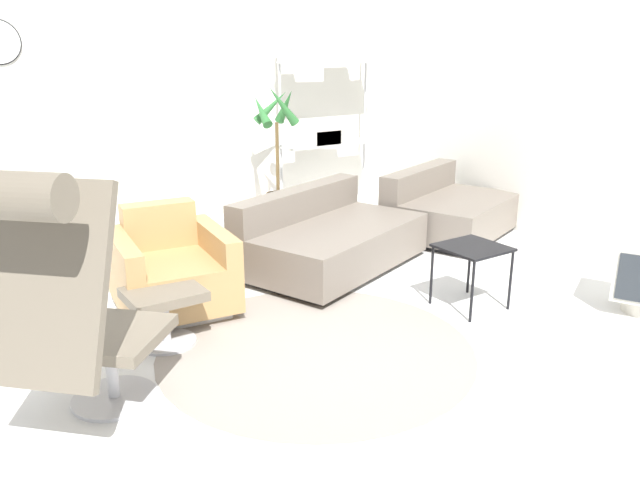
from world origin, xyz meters
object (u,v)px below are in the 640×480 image
couch_second (448,212)px  couch_low (328,241)px  ottoman (164,305)px  shelf_unit (328,105)px  lounge_chair (62,288)px  armchair_red (171,272)px  potted_plant (277,164)px  side_table (473,253)px

couch_second → couch_low: bearing=-14.8°
ottoman → shelf_unit: (2.86, 2.36, 0.89)m
shelf_unit → lounge_chair: bearing=-139.3°
armchair_red → lounge_chair: bearing=58.8°
armchair_red → potted_plant: potted_plant is taller
couch_low → potted_plant: (0.40, 1.52, 0.38)m
couch_second → potted_plant: 1.82m
lounge_chair → shelf_unit: size_ratio=0.70×
side_table → couch_low: bearing=106.3°
couch_low → lounge_chair: bearing=9.2°
armchair_red → potted_plant: bearing=-131.6°
armchair_red → couch_low: armchair_red is taller
armchair_red → potted_plant: (1.80, 1.60, 0.35)m
lounge_chair → shelf_unit: bearing=85.6°
couch_second → potted_plant: bearing=-71.0°
lounge_chair → couch_second: lounge_chair is taller
potted_plant → shelf_unit: 1.00m
armchair_red → side_table: size_ratio=1.99×
ottoman → shelf_unit: shelf_unit is taller
potted_plant → ottoman: bearing=-134.0°
lounge_chair → ottoman: lounge_chair is taller
armchair_red → couch_second: size_ratio=0.60×
lounge_chair → couch_second: 4.15m
couch_second → side_table: (-1.16, -1.38, 0.17)m
lounge_chair → side_table: (2.70, 0.05, -0.36)m
armchair_red → couch_second: 2.93m
armchair_red → shelf_unit: shelf_unit is taller
lounge_chair → ottoman: (0.70, 0.70, -0.50)m
lounge_chair → side_table: bearing=46.0°
potted_plant → armchair_red: bearing=-138.3°
potted_plant → couch_low: bearing=-104.8°
armchair_red → couch_low: size_ratio=0.50×
ottoman → lounge_chair: bearing=-134.9°
potted_plant → side_table: bearing=-90.8°
potted_plant → couch_second: bearing=-51.2°
ottoman → couch_low: couch_low is taller
ottoman → couch_second: bearing=13.0°
armchair_red → side_table: armchair_red is taller
ottoman → couch_second: 3.24m
couch_second → shelf_unit: bearing=-99.2°
side_table → ottoman: bearing=162.1°
side_table → potted_plant: bearing=89.2°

